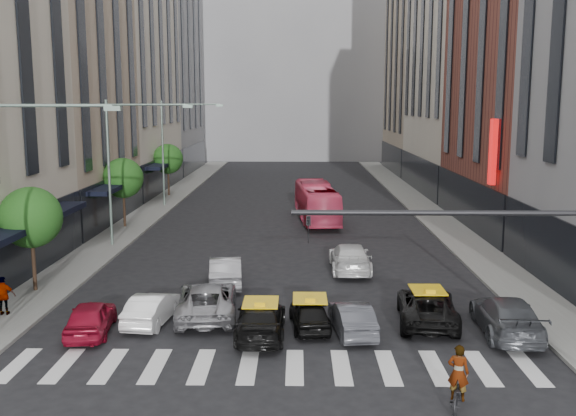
{
  "coord_description": "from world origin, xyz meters",
  "views": [
    {
      "loc": [
        0.68,
        -19.3,
        8.93
      ],
      "look_at": [
        0.23,
        10.83,
        4.0
      ],
      "focal_mm": 40.0,
      "sensor_mm": 36.0,
      "label": 1
    }
  ],
  "objects_px": {
    "streetlamp_near": "(7,186)",
    "streetlamp_far": "(173,139)",
    "car_red": "(91,317)",
    "motorcycle": "(457,394)",
    "car_white_front": "(152,308)",
    "taxi_center": "(310,314)",
    "taxi_left": "(261,319)",
    "streetlamp_mid": "(124,153)",
    "pedestrian_far": "(4,296)",
    "bus": "(317,202)"
  },
  "relations": [
    {
      "from": "streetlamp_mid",
      "to": "pedestrian_far",
      "type": "relative_size",
      "value": 5.49
    },
    {
      "from": "car_white_front",
      "to": "motorcycle",
      "type": "xyz_separation_m",
      "value": [
        10.7,
        -7.27,
        -0.2
      ]
    },
    {
      "from": "motorcycle",
      "to": "pedestrian_far",
      "type": "relative_size",
      "value": 1.01
    },
    {
      "from": "car_white_front",
      "to": "taxi_left",
      "type": "height_order",
      "value": "taxi_left"
    },
    {
      "from": "streetlamp_near",
      "to": "streetlamp_mid",
      "type": "relative_size",
      "value": 1.0
    },
    {
      "from": "streetlamp_mid",
      "to": "taxi_center",
      "type": "relative_size",
      "value": 2.5
    },
    {
      "from": "taxi_center",
      "to": "motorcycle",
      "type": "bearing_deg",
      "value": 116.52
    },
    {
      "from": "bus",
      "to": "streetlamp_near",
      "type": "bearing_deg",
      "value": 59.1
    },
    {
      "from": "streetlamp_near",
      "to": "streetlamp_far",
      "type": "xyz_separation_m",
      "value": [
        0.0,
        32.0,
        0.0
      ]
    },
    {
      "from": "streetlamp_far",
      "to": "pedestrian_far",
      "type": "distance_m",
      "value": 30.07
    },
    {
      "from": "streetlamp_mid",
      "to": "pedestrian_far",
      "type": "distance_m",
      "value": 14.57
    },
    {
      "from": "streetlamp_near",
      "to": "car_red",
      "type": "xyz_separation_m",
      "value": [
        2.64,
        0.6,
        -5.24
      ]
    },
    {
      "from": "car_red",
      "to": "streetlamp_mid",
      "type": "bearing_deg",
      "value": -87.06
    },
    {
      "from": "car_red",
      "to": "pedestrian_far",
      "type": "bearing_deg",
      "value": -29.75
    },
    {
      "from": "motorcycle",
      "to": "car_red",
      "type": "bearing_deg",
      "value": -5.15
    },
    {
      "from": "taxi_left",
      "to": "pedestrian_far",
      "type": "distance_m",
      "value": 11.07
    },
    {
      "from": "taxi_left",
      "to": "taxi_center",
      "type": "relative_size",
      "value": 1.28
    },
    {
      "from": "streetlamp_mid",
      "to": "car_red",
      "type": "relative_size",
      "value": 2.31
    },
    {
      "from": "streetlamp_near",
      "to": "car_red",
      "type": "height_order",
      "value": "streetlamp_near"
    },
    {
      "from": "car_white_front",
      "to": "bus",
      "type": "relative_size",
      "value": 0.37
    },
    {
      "from": "streetlamp_mid",
      "to": "car_red",
      "type": "distance_m",
      "value": 16.48
    },
    {
      "from": "streetlamp_mid",
      "to": "streetlamp_far",
      "type": "xyz_separation_m",
      "value": [
        0.0,
        16.0,
        0.0
      ]
    },
    {
      "from": "streetlamp_near",
      "to": "taxi_left",
      "type": "xyz_separation_m",
      "value": [
        9.31,
        0.44,
        -5.23
      ]
    },
    {
      "from": "taxi_center",
      "to": "motorcycle",
      "type": "xyz_separation_m",
      "value": [
        4.24,
        -6.74,
        -0.18
      ]
    },
    {
      "from": "motorcycle",
      "to": "taxi_center",
      "type": "bearing_deg",
      "value": -37.85
    },
    {
      "from": "taxi_center",
      "to": "pedestrian_far",
      "type": "height_order",
      "value": "pedestrian_far"
    },
    {
      "from": "streetlamp_mid",
      "to": "taxi_center",
      "type": "bearing_deg",
      "value": -52.58
    },
    {
      "from": "car_white_front",
      "to": "motorcycle",
      "type": "height_order",
      "value": "car_white_front"
    },
    {
      "from": "streetlamp_mid",
      "to": "pedestrian_far",
      "type": "xyz_separation_m",
      "value": [
        -1.58,
        -13.62,
        -4.93
      ]
    },
    {
      "from": "bus",
      "to": "taxi_center",
      "type": "bearing_deg",
      "value": 82.61
    },
    {
      "from": "streetlamp_near",
      "to": "streetlamp_mid",
      "type": "bearing_deg",
      "value": 90.0
    },
    {
      "from": "streetlamp_far",
      "to": "car_white_front",
      "type": "distance_m",
      "value": 30.96
    },
    {
      "from": "streetlamp_mid",
      "to": "taxi_left",
      "type": "xyz_separation_m",
      "value": [
        9.31,
        -15.56,
        -5.23
      ]
    },
    {
      "from": "taxi_left",
      "to": "taxi_center",
      "type": "distance_m",
      "value": 2.11
    },
    {
      "from": "streetlamp_near",
      "to": "bus",
      "type": "xyz_separation_m",
      "value": [
        12.17,
        25.2,
        -4.45
      ]
    },
    {
      "from": "streetlamp_far",
      "to": "car_red",
      "type": "xyz_separation_m",
      "value": [
        2.64,
        -31.4,
        -5.24
      ]
    },
    {
      "from": "car_white_front",
      "to": "taxi_center",
      "type": "relative_size",
      "value": 1.06
    },
    {
      "from": "streetlamp_near",
      "to": "streetlamp_far",
      "type": "distance_m",
      "value": 32.0
    },
    {
      "from": "streetlamp_far",
      "to": "car_white_front",
      "type": "xyz_separation_m",
      "value": [
        4.77,
        -30.14,
        -5.27
      ]
    },
    {
      "from": "bus",
      "to": "pedestrian_far",
      "type": "height_order",
      "value": "bus"
    },
    {
      "from": "streetlamp_mid",
      "to": "bus",
      "type": "height_order",
      "value": "streetlamp_mid"
    },
    {
      "from": "motorcycle",
      "to": "taxi_left",
      "type": "bearing_deg",
      "value": -23.58
    },
    {
      "from": "streetlamp_mid",
      "to": "streetlamp_near",
      "type": "bearing_deg",
      "value": -90.0
    },
    {
      "from": "car_white_front",
      "to": "taxi_center",
      "type": "bearing_deg",
      "value": -177.72
    },
    {
      "from": "streetlamp_near",
      "to": "streetlamp_far",
      "type": "height_order",
      "value": "same"
    },
    {
      "from": "car_red",
      "to": "motorcycle",
      "type": "relative_size",
      "value": 2.36
    },
    {
      "from": "streetlamp_far",
      "to": "taxi_center",
      "type": "bearing_deg",
      "value": -69.9
    },
    {
      "from": "streetlamp_mid",
      "to": "taxi_center",
      "type": "distance_m",
      "value": 19.22
    },
    {
      "from": "streetlamp_mid",
      "to": "taxi_left",
      "type": "distance_m",
      "value": 18.88
    },
    {
      "from": "taxi_left",
      "to": "streetlamp_mid",
      "type": "bearing_deg",
      "value": -59.43
    }
  ]
}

